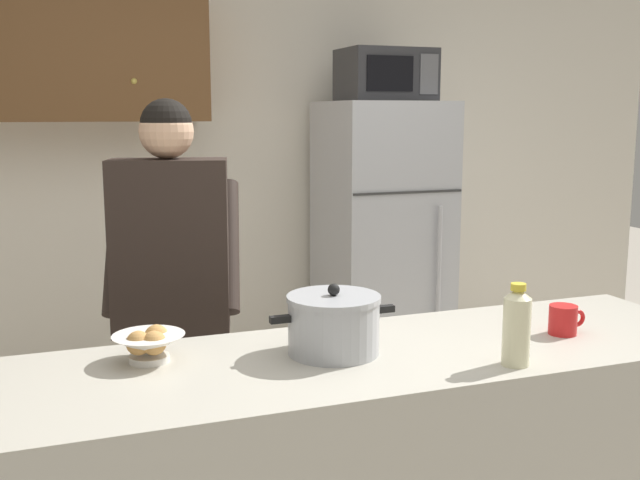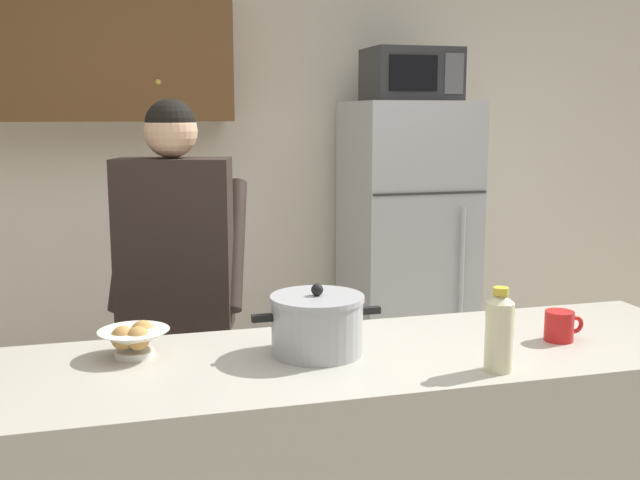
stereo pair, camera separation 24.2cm
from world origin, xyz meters
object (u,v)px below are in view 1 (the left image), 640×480
Objects in this scene: microwave at (386,75)px; bottle_near_edge at (517,326)px; cooking_pot at (334,324)px; person_near_pot at (171,270)px; bread_bowl at (149,345)px; coffee_mug at (564,320)px; refrigerator at (381,252)px.

bottle_near_edge is at bearing -105.14° from microwave.
cooking_pot is 0.52m from bottle_near_edge.
person_near_pot is at bearing -142.58° from microwave.
coffee_mug is at bearing -8.22° from bread_bowl.
cooking_pot is at bearing -118.96° from refrigerator.
bread_bowl is (-1.29, 0.19, 0.00)m from coffee_mug.
microwave is 1.23× the size of cooking_pot.
bread_bowl is (-1.53, -1.71, 0.13)m from refrigerator.
microwave reaches higher than bottle_near_edge.
microwave is 2.03× the size of bottle_near_edge.
person_near_pot is 1.30m from bottle_near_edge.
bottle_near_edge reaches higher than bread_bowl.
microwave reaches higher than coffee_mug.
cooking_pot is at bearing 174.13° from coffee_mug.
refrigerator is 8.10× the size of bread_bowl.
refrigerator reaches higher than bread_bowl.
person_near_pot is 12.80× the size of coffee_mug.
coffee_mug is (0.77, -0.08, -0.04)m from cooking_pot.
refrigerator is 7.13× the size of bottle_near_edge.
bottle_near_edge is (0.44, -0.28, 0.03)m from cooking_pot.
person_near_pot is 1.40m from coffee_mug.
cooking_pot is (0.35, -0.75, -0.04)m from person_near_pot.
refrigerator is at bearing 61.04° from cooking_pot.
microwave is 2.21m from cooking_pot.
refrigerator reaches higher than cooking_pot.
refrigerator is at bearing 90.07° from microwave.
refrigerator is at bearing 48.15° from bread_bowl.
bread_bowl is 1.04m from bottle_near_edge.
microwave is 2.43m from bread_bowl.
refrigerator is at bearing 75.01° from bottle_near_edge.
cooking_pot reaches higher than bread_bowl.
refrigerator is 3.51× the size of microwave.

